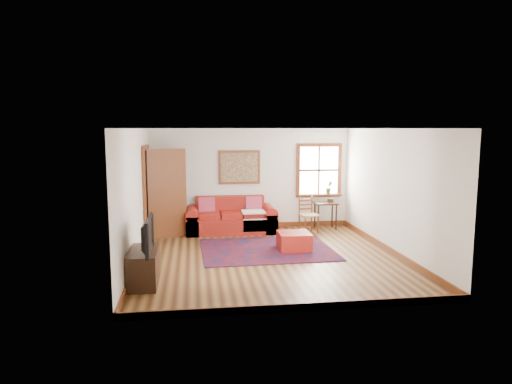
{
  "coord_description": "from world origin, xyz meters",
  "views": [
    {
      "loc": [
        -1.43,
        -8.59,
        2.48
      ],
      "look_at": [
        -0.17,
        0.6,
        1.21
      ],
      "focal_mm": 32.0,
      "sensor_mm": 36.0,
      "label": 1
    }
  ],
  "objects": [
    {
      "name": "persian_rug",
      "position": [
        0.05,
        0.53,
        0.01
      ],
      "size": [
        2.75,
        2.23,
        0.02
      ],
      "primitive_type": "cube",
      "rotation": [
        0.0,
        0.0,
        0.03
      ],
      "color": "#580C0F",
      "rests_on": "ground"
    },
    {
      "name": "side_table",
      "position": [
        1.84,
        2.35,
        0.55
      ],
      "size": [
        0.56,
        0.42,
        0.67
      ],
      "color": "black",
      "rests_on": "ground"
    },
    {
      "name": "media_cabinet",
      "position": [
        -2.26,
        -1.26,
        0.28
      ],
      "size": [
        0.45,
        1.01,
        0.56
      ],
      "primitive_type": "cube",
      "color": "black",
      "rests_on": "ground"
    },
    {
      "name": "candle_hurricane",
      "position": [
        -2.21,
        -0.89,
        0.64
      ],
      "size": [
        0.12,
        0.12,
        0.18
      ],
      "color": "silver",
      "rests_on": "media_cabinet"
    },
    {
      "name": "ground",
      "position": [
        0.0,
        0.0,
        0.0
      ],
      "size": [
        5.5,
        5.5,
        0.0
      ],
      "primitive_type": "plane",
      "color": "#3F2411",
      "rests_on": "ground"
    },
    {
      "name": "framed_artwork",
      "position": [
        -0.3,
        2.71,
        1.55
      ],
      "size": [
        1.05,
        0.07,
        0.85
      ],
      "color": "brown",
      "rests_on": "ground"
    },
    {
      "name": "room_envelope",
      "position": [
        0.0,
        0.02,
        1.65
      ],
      "size": [
        5.04,
        5.54,
        2.52
      ],
      "color": "silver",
      "rests_on": "ground"
    },
    {
      "name": "ladder_back_chair",
      "position": [
        1.3,
        2.03,
        0.46
      ],
      "size": [
        0.48,
        0.47,
        0.87
      ],
      "color": "tan",
      "rests_on": "ground"
    },
    {
      "name": "red_leather_sofa",
      "position": [
        -0.54,
        2.33,
        0.28
      ],
      "size": [
        2.18,
        0.9,
        0.85
      ],
      "color": "maroon",
      "rests_on": "ground"
    },
    {
      "name": "window",
      "position": [
        1.78,
        2.7,
        1.31
      ],
      "size": [
        1.18,
        0.2,
        1.38
      ],
      "color": "white",
      "rests_on": "ground"
    },
    {
      "name": "red_ottoman",
      "position": [
        0.61,
        0.45,
        0.18
      ],
      "size": [
        0.66,
        0.66,
        0.37
      ],
      "primitive_type": "cube",
      "rotation": [
        0.0,
        0.0,
        -0.02
      ],
      "color": "maroon",
      "rests_on": "ground"
    },
    {
      "name": "television",
      "position": [
        -2.24,
        -1.4,
        0.84
      ],
      "size": [
        0.13,
        0.97,
        0.56
      ],
      "primitive_type": "imported",
      "rotation": [
        0.0,
        0.0,
        1.57
      ],
      "color": "black",
      "rests_on": "media_cabinet"
    },
    {
      "name": "doorway",
      "position": [
        -2.21,
        1.78,
        1.07
      ],
      "size": [
        0.89,
        1.08,
        2.14
      ],
      "color": "black",
      "rests_on": "ground"
    }
  ]
}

